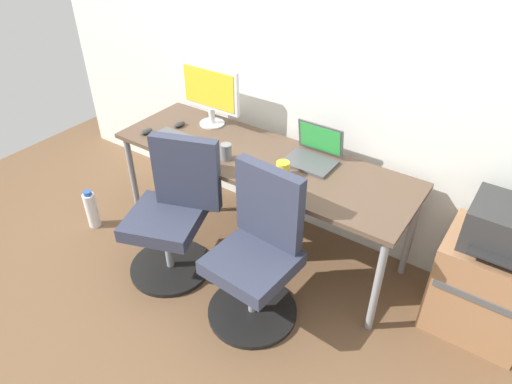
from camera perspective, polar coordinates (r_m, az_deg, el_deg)
The scene contains 16 objects.
ground_plane at distance 3.34m, azimuth 0.49°, elevation -6.08°, with size 5.28×5.28×0.00m, color brown.
back_wall at distance 2.99m, azimuth 5.17°, elevation 17.51°, with size 4.40×0.04×2.60m, color silver.
desk at distance 2.95m, azimuth 0.55°, elevation 3.50°, with size 2.02×0.64×0.71m.
office_chair_left at distance 2.93m, azimuth -10.33°, elevation -2.91°, with size 0.56×0.56×0.94m.
office_chair_right at distance 2.60m, azimuth 0.23°, elevation -7.92°, with size 0.54×0.54×0.94m.
side_cabinet at distance 2.90m, azimuth 26.60°, elevation -10.48°, with size 0.52×0.46×0.60m.
printer at distance 2.64m, azimuth 28.94°, elevation -4.01°, with size 0.38×0.40×0.24m.
water_bottle_on_floor at distance 3.60m, azimuth -19.87°, elevation -2.07°, with size 0.09×0.09×0.31m.
desktop_monitor at distance 3.23m, azimuth -5.76°, elevation 12.41°, with size 0.48×0.18×0.43m.
open_laptop at distance 2.88m, azimuth 7.25°, elevation 4.89°, with size 0.31×0.26×0.23m.
keyboard_by_monitor at distance 3.17m, azimuth -9.64°, elevation 6.76°, with size 0.34×0.12×0.02m, color #515156.
keyboard_by_laptop at distance 2.62m, azimuth 2.39°, elevation 0.71°, with size 0.34×0.12×0.02m, color silver.
mouse_by_monitor at distance 3.28m, azimuth -13.54°, elevation 7.40°, with size 0.06×0.10×0.03m, color #2D2D2D.
mouse_by_laptop at distance 3.33m, azimuth -9.57°, elevation 8.36°, with size 0.06×0.10×0.03m, color #2D2D2D.
coffee_mug at distance 2.71m, azimuth 3.37°, elevation 2.91°, with size 0.08×0.08×0.09m, color yellow.
pen_cup at distance 2.87m, azimuth -3.77°, elevation 5.05°, with size 0.07×0.07×0.10m, color slate.
Camera 1 is at (1.40, -2.08, 2.20)m, focal length 31.96 mm.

